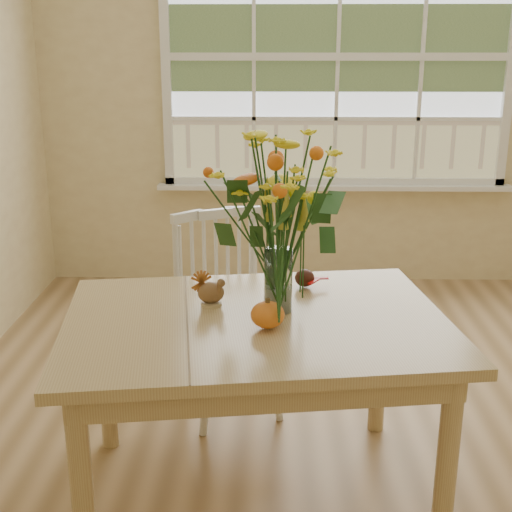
{
  "coord_description": "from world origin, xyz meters",
  "views": [
    {
      "loc": [
        -0.44,
        -2.45,
        1.63
      ],
      "look_at": [
        -0.49,
        -0.21,
        0.93
      ],
      "focal_mm": 48.0,
      "sensor_mm": 36.0,
      "label": 1
    }
  ],
  "objects": [
    {
      "name": "wall_back",
      "position": [
        0.0,
        2.25,
        1.35
      ],
      "size": [
        4.0,
        0.02,
        2.7
      ],
      "primitive_type": "cube",
      "color": "#D5BD88",
      "rests_on": "floor"
    },
    {
      "name": "windsor_chair",
      "position": [
        -0.65,
        0.45,
        0.51
      ],
      "size": [
        0.54,
        0.53,
        0.9
      ],
      "rotation": [
        0.0,
        0.0,
        0.42
      ],
      "color": "white",
      "rests_on": "floor"
    },
    {
      "name": "floor",
      "position": [
        0.0,
        0.0,
        -0.01
      ],
      "size": [
        4.0,
        4.5,
        0.01
      ],
      "primitive_type": "cube",
      "color": "olive",
      "rests_on": "ground"
    },
    {
      "name": "window",
      "position": [
        0.0,
        2.21,
        1.53
      ],
      "size": [
        2.42,
        0.12,
        1.74
      ],
      "color": "silver",
      "rests_on": "wall_back"
    },
    {
      "name": "flower_vase",
      "position": [
        -0.41,
        -0.16,
        1.05
      ],
      "size": [
        0.48,
        0.48,
        0.57
      ],
      "color": "white",
      "rests_on": "dining_table"
    },
    {
      "name": "pumpkin",
      "position": [
        -0.45,
        -0.32,
        0.76
      ],
      "size": [
        0.12,
        0.12,
        0.09
      ],
      "primitive_type": "ellipsoid",
      "color": "orange",
      "rests_on": "dining_table"
    },
    {
      "name": "turkey_figurine",
      "position": [
        -0.65,
        -0.11,
        0.76
      ],
      "size": [
        0.11,
        0.09,
        0.12
      ],
      "rotation": [
        0.0,
        0.0,
        0.22
      ],
      "color": "#CCB78C",
      "rests_on": "dining_table"
    },
    {
      "name": "dark_gourd",
      "position": [
        -0.3,
        0.09,
        0.75
      ],
      "size": [
        0.13,
        0.1,
        0.07
      ],
      "color": "#38160F",
      "rests_on": "dining_table"
    },
    {
      "name": "dining_table",
      "position": [
        -0.49,
        -0.23,
        0.62
      ],
      "size": [
        1.45,
        1.12,
        0.71
      ],
      "rotation": [
        0.0,
        0.0,
        0.13
      ],
      "color": "tan",
      "rests_on": "floor"
    }
  ]
}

